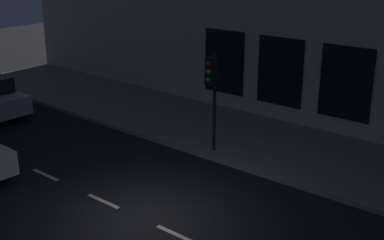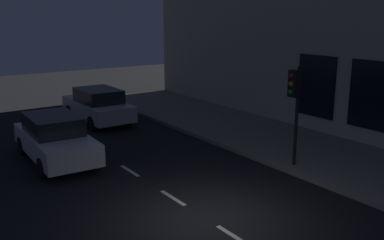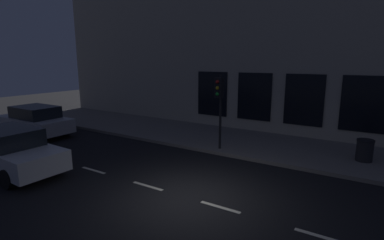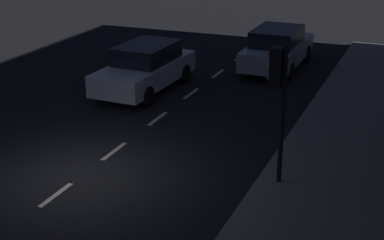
{
  "view_description": "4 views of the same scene",
  "coord_description": "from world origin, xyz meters",
  "px_view_note": "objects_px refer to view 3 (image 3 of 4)",
  "views": [
    {
      "loc": [
        -8.07,
        -8.21,
        6.63
      ],
      "look_at": [
        3.11,
        1.08,
        1.6
      ],
      "focal_mm": 48.63,
      "sensor_mm": 36.0,
      "label": 1
    },
    {
      "loc": [
        -5.96,
        -7.88,
        4.94
      ],
      "look_at": [
        1.26,
        2.49,
        1.86
      ],
      "focal_mm": 40.86,
      "sensor_mm": 36.0,
      "label": 2
    },
    {
      "loc": [
        -6.75,
        -4.34,
        3.98
      ],
      "look_at": [
        3.27,
        1.98,
        1.56
      ],
      "focal_mm": 27.64,
      "sensor_mm": 36.0,
      "label": 3
    },
    {
      "loc": [
        7.31,
        -10.56,
        6.24
      ],
      "look_at": [
        2.27,
        1.47,
        1.26
      ],
      "focal_mm": 54.93,
      "sensor_mm": 36.0,
      "label": 4
    }
  ],
  "objects_px": {
    "traffic_light": "(219,96)",
    "parked_car_0": "(11,150)",
    "trash_bin": "(365,150)",
    "parked_car_1": "(35,121)"
  },
  "relations": [
    {
      "from": "traffic_light",
      "to": "parked_car_0",
      "type": "relative_size",
      "value": 0.71
    },
    {
      "from": "traffic_light",
      "to": "trash_bin",
      "type": "xyz_separation_m",
      "value": [
        1.64,
        -5.45,
        -1.91
      ]
    },
    {
      "from": "parked_car_0",
      "to": "parked_car_1",
      "type": "bearing_deg",
      "value": -126.21
    },
    {
      "from": "traffic_light",
      "to": "trash_bin",
      "type": "bearing_deg",
      "value": -73.24
    },
    {
      "from": "parked_car_1",
      "to": "trash_bin",
      "type": "bearing_deg",
      "value": -74.49
    },
    {
      "from": "parked_car_0",
      "to": "trash_bin",
      "type": "distance_m",
      "value": 13.17
    },
    {
      "from": "traffic_light",
      "to": "trash_bin",
      "type": "relative_size",
      "value": 3.8
    },
    {
      "from": "traffic_light",
      "to": "parked_car_0",
      "type": "bearing_deg",
      "value": 138.34
    },
    {
      "from": "parked_car_1",
      "to": "traffic_light",
      "type": "bearing_deg",
      "value": -75.27
    },
    {
      "from": "parked_car_1",
      "to": "trash_bin",
      "type": "height_order",
      "value": "parked_car_1"
    }
  ]
}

